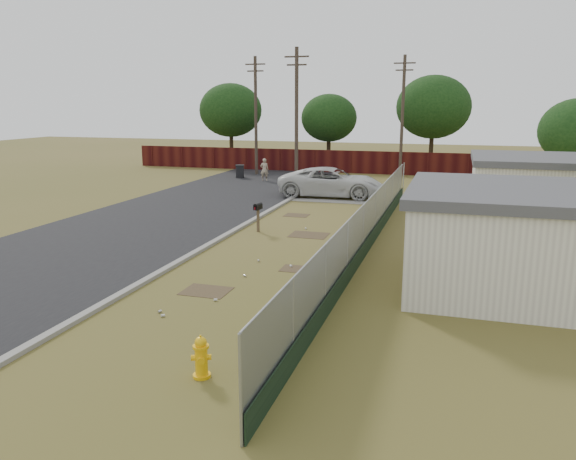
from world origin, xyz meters
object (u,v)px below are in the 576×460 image
(mailbox, at_px, (258,209))
(pedestrian, at_px, (264,170))
(trash_bin, at_px, (240,171))
(fire_hydrant, at_px, (201,358))
(pickup_truck, at_px, (332,182))

(mailbox, relative_size, pedestrian, 0.79)
(trash_bin, bearing_deg, mailbox, -65.88)
(trash_bin, bearing_deg, fire_hydrant, -69.82)
(fire_hydrant, relative_size, pedestrian, 0.57)
(fire_hydrant, bearing_deg, mailbox, 104.83)
(pickup_truck, bearing_deg, mailbox, 170.85)
(mailbox, height_order, pedestrian, pedestrian)
(fire_hydrant, xyz_separation_m, pickup_truck, (-2.39, 23.18, 0.44))
(mailbox, distance_m, pedestrian, 16.47)
(pickup_truck, relative_size, pedestrian, 3.88)
(pickup_truck, xyz_separation_m, pedestrian, (-6.20, 5.45, -0.06))
(pedestrian, distance_m, trash_bin, 2.57)
(pedestrian, relative_size, trash_bin, 1.67)
(trash_bin, bearing_deg, pedestrian, -24.30)
(fire_hydrant, bearing_deg, trash_bin, 110.18)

